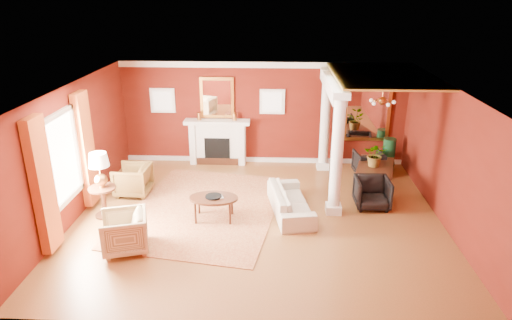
{
  "coord_description": "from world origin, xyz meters",
  "views": [
    {
      "loc": [
        0.38,
        -9.03,
        4.8
      ],
      "look_at": [
        -0.07,
        0.56,
        1.15
      ],
      "focal_mm": 32.0,
      "sensor_mm": 36.0,
      "label": 1
    }
  ],
  "objects_px": {
    "coffee_table": "(214,199)",
    "side_table": "(100,174)",
    "dining_table": "(376,170)",
    "armchair_stripe": "(124,230)",
    "sofa": "(291,197)",
    "armchair_leopard": "(133,178)"
  },
  "relations": [
    {
      "from": "sofa",
      "to": "armchair_leopard",
      "type": "height_order",
      "value": "armchair_leopard"
    },
    {
      "from": "armchair_stripe",
      "to": "coffee_table",
      "type": "bearing_deg",
      "value": 113.89
    },
    {
      "from": "side_table",
      "to": "dining_table",
      "type": "relative_size",
      "value": 0.96
    },
    {
      "from": "armchair_leopard",
      "to": "side_table",
      "type": "height_order",
      "value": "side_table"
    },
    {
      "from": "sofa",
      "to": "dining_table",
      "type": "relative_size",
      "value": 1.26
    },
    {
      "from": "coffee_table",
      "to": "armchair_stripe",
      "type": "bearing_deg",
      "value": -139.38
    },
    {
      "from": "coffee_table",
      "to": "side_table",
      "type": "bearing_deg",
      "value": 178.94
    },
    {
      "from": "dining_table",
      "to": "armchair_stripe",
      "type": "bearing_deg",
      "value": 136.48
    },
    {
      "from": "sofa",
      "to": "armchair_leopard",
      "type": "bearing_deg",
      "value": 67.87
    },
    {
      "from": "coffee_table",
      "to": "dining_table",
      "type": "bearing_deg",
      "value": 26.98
    },
    {
      "from": "sofa",
      "to": "side_table",
      "type": "height_order",
      "value": "side_table"
    },
    {
      "from": "armchair_stripe",
      "to": "dining_table",
      "type": "relative_size",
      "value": 0.56
    },
    {
      "from": "armchair_leopard",
      "to": "armchair_stripe",
      "type": "bearing_deg",
      "value": 15.47
    },
    {
      "from": "armchair_leopard",
      "to": "dining_table",
      "type": "height_order",
      "value": "dining_table"
    },
    {
      "from": "coffee_table",
      "to": "dining_table",
      "type": "height_order",
      "value": "dining_table"
    },
    {
      "from": "armchair_leopard",
      "to": "coffee_table",
      "type": "bearing_deg",
      "value": 62.75
    },
    {
      "from": "armchair_stripe",
      "to": "coffee_table",
      "type": "xyz_separation_m",
      "value": [
        1.55,
        1.33,
        0.06
      ]
    },
    {
      "from": "coffee_table",
      "to": "side_table",
      "type": "distance_m",
      "value": 2.52
    },
    {
      "from": "armchair_leopard",
      "to": "armchair_stripe",
      "type": "height_order",
      "value": "armchair_stripe"
    },
    {
      "from": "sofa",
      "to": "armchair_stripe",
      "type": "relative_size",
      "value": 2.27
    },
    {
      "from": "sofa",
      "to": "armchair_leopard",
      "type": "distance_m",
      "value": 3.93
    },
    {
      "from": "sofa",
      "to": "coffee_table",
      "type": "height_order",
      "value": "sofa"
    }
  ]
}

